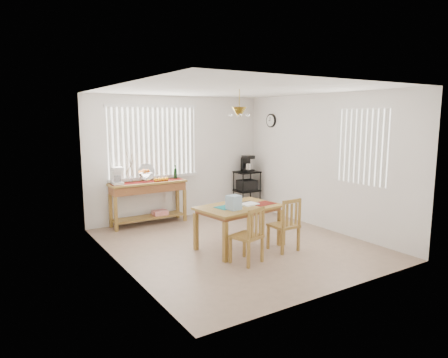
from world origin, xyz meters
TOP-DOWN VIEW (x-y plane):
  - ground at (0.00, 0.00)m, footprint 4.00×4.50m
  - room_shell at (0.00, 0.02)m, footprint 4.20×4.70m
  - sideboard at (-0.78, 2.01)m, footprint 1.55×0.44m
  - sideboard_items at (-1.03, 2.03)m, footprint 1.48×0.37m
  - wire_cart at (1.65, 2.00)m, footprint 0.53×0.43m
  - cart_items at (1.65, 2.01)m, footprint 0.21×0.26m
  - dining_table at (-0.07, -0.18)m, footprint 1.44×1.03m
  - table_items at (-0.19, -0.31)m, footprint 1.07×0.47m
  - chair_left at (-0.36, -0.85)m, footprint 0.49×0.49m
  - chair_right at (0.48, -0.71)m, footprint 0.41×0.41m

SIDE VIEW (x-z plane):
  - ground at x=0.00m, z-range -0.01..0.00m
  - chair_left at x=-0.36m, z-range -0.01..0.85m
  - chair_right at x=0.48m, z-range -0.01..0.87m
  - wire_cart at x=1.65m, z-range 0.09..1.00m
  - dining_table at x=-0.07m, z-range 0.27..0.99m
  - sideboard at x=-0.78m, z-range 0.22..1.09m
  - table_items at x=-0.19m, z-range 0.68..0.91m
  - sideboard_items at x=-1.03m, z-range 0.67..1.34m
  - cart_items at x=1.65m, z-range 0.89..1.27m
  - room_shell at x=0.00m, z-range 0.34..3.04m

